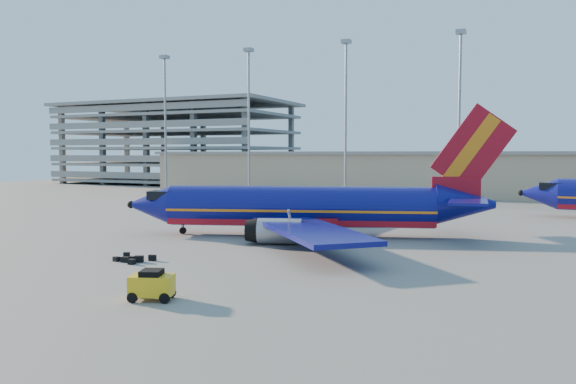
% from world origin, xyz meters
% --- Properties ---
extents(ground, '(220.00, 220.00, 0.00)m').
position_xyz_m(ground, '(0.00, 0.00, 0.00)').
color(ground, slate).
rests_on(ground, ground).
extents(terminal_building, '(122.00, 16.00, 8.50)m').
position_xyz_m(terminal_building, '(10.00, 58.00, 4.32)').
color(terminal_building, gray).
rests_on(terminal_building, ground).
extents(parking_garage, '(62.00, 32.00, 21.40)m').
position_xyz_m(parking_garage, '(-62.00, 74.05, 11.73)').
color(parking_garage, slate).
rests_on(parking_garage, ground).
extents(light_mast_row, '(101.60, 1.60, 28.65)m').
position_xyz_m(light_mast_row, '(5.00, 46.00, 17.55)').
color(light_mast_row, gray).
rests_on(light_mast_row, ground).
extents(aircraft_main, '(36.88, 34.90, 12.90)m').
position_xyz_m(aircraft_main, '(6.93, -1.21, 2.75)').
color(aircraft_main, navy).
rests_on(aircraft_main, ground).
extents(baggage_tug, '(2.74, 2.18, 1.72)m').
position_xyz_m(baggage_tug, '(8.01, -27.28, 0.89)').
color(baggage_tug, gold).
rests_on(baggage_tug, ground).
extents(luggage_pile, '(3.43, 2.63, 0.50)m').
position_xyz_m(luggage_pile, '(-0.36, -18.78, 0.21)').
color(luggage_pile, black).
rests_on(luggage_pile, ground).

